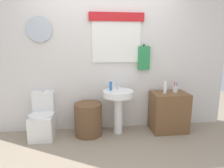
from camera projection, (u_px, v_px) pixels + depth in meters
ground_plane at (113, 163)px, 2.49m from camera, size 8.00×8.00×0.00m
back_wall at (105, 55)px, 3.34m from camera, size 4.40×0.18×2.60m
toilet at (43, 120)px, 3.17m from camera, size 0.38×0.51×0.74m
laundry_hamper at (88, 119)px, 3.22m from camera, size 0.46×0.46×0.54m
pedestal_sink at (118, 101)px, 3.22m from camera, size 0.51×0.51×0.74m
faucet at (117, 86)px, 3.29m from camera, size 0.03×0.03×0.10m
wooden_cabinet at (169, 112)px, 3.37m from camera, size 0.60×0.44×0.68m
soap_bottle at (111, 86)px, 3.21m from camera, size 0.05×0.05×0.14m
lotion_bottle at (165, 88)px, 3.23m from camera, size 0.05×0.05×0.21m
toothbrush_cup at (175, 89)px, 3.32m from camera, size 0.08×0.08×0.19m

